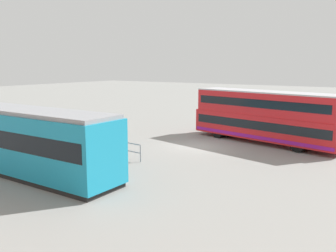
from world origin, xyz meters
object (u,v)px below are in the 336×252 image
object	(u,v)px
double_decker_bus	(265,117)
tram_yellow	(22,139)
pedestrian_near_railing	(110,144)
info_sign	(29,121)

from	to	relation	value
double_decker_bus	tram_yellow	xyz separation A→B (m)	(8.45, 14.72, -0.15)
pedestrian_near_railing	info_sign	world-z (taller)	info_sign
double_decker_bus	tram_yellow	bearing A→B (deg)	60.14
tram_yellow	pedestrian_near_railing	distance (m)	5.25
pedestrian_near_railing	tram_yellow	bearing A→B (deg)	66.62
double_decker_bus	info_sign	distance (m)	17.67
double_decker_bus	pedestrian_near_railing	distance (m)	11.89
tram_yellow	pedestrian_near_railing	size ratio (longest dim) A/B	7.75
double_decker_bus	pedestrian_near_railing	bearing A→B (deg)	57.31
tram_yellow	double_decker_bus	bearing A→B (deg)	-119.86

